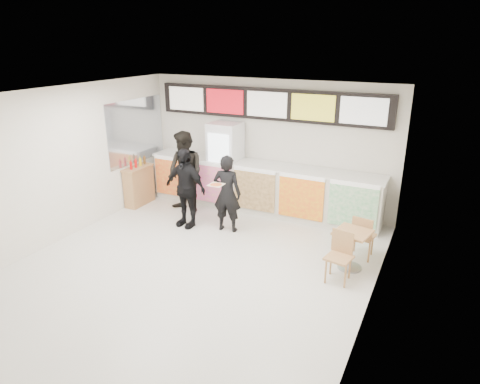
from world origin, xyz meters
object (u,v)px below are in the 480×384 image
Objects in this scene: service_counter at (261,187)px; customer_left at (185,173)px; drinks_fridge at (225,165)px; customer_main at (227,194)px; customer_mid at (185,188)px; condiment_ledge at (139,185)px; cafe_table at (352,243)px.

customer_left reaches higher than service_counter.
customer_main is at bearing -60.74° from drinks_fridge.
customer_mid is 1.85m from condiment_ledge.
customer_left is at bearing -123.79° from drinks_fridge.
customer_left is 1.11× the size of customer_mid.
condiment_ledge is at bearing -153.86° from drinks_fridge.
drinks_fridge reaches higher than customer_mid.
drinks_fridge reaches higher than service_counter.
drinks_fridge is 1.04m from customer_left.
cafe_table is (3.43, -1.80, -0.51)m from drinks_fridge.
drinks_fridge is 2.16m from condiment_ledge.
customer_left reaches higher than condiment_ledge.
service_counter is 4.94× the size of condiment_ledge.
customer_mid reaches higher than cafe_table.
cafe_table is (3.60, -0.30, -0.36)m from customer_mid.
customer_left is 1.27× the size of cafe_table.
customer_main is 0.95× the size of customer_mid.
drinks_fridge reaches higher than customer_left.
customer_left is at bearing -150.83° from service_counter.
customer_mid is 1.52× the size of condiment_ledge.
service_counter is at bearing -106.44° from customer_main.
drinks_fridge is at bearing 26.14° from condiment_ledge.
drinks_fridge is at bearing 89.91° from customer_mid.
customer_mid is 3.63m from cafe_table.
customer_mid reaches higher than service_counter.
service_counter is 2.92× the size of customer_left.
service_counter is 2.96m from condiment_ledge.
customer_mid is at bearing 2.55° from customer_main.
customer_mid is 1.15× the size of cafe_table.
condiment_ledge is (-1.72, 0.58, -0.38)m from customer_mid.
customer_main is (-0.19, -1.31, 0.25)m from service_counter.
customer_main reaches higher than cafe_table.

